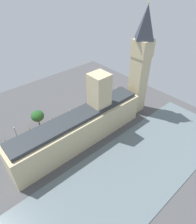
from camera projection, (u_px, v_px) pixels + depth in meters
The scene contains 13 objects.
ground_plane at pixel (78, 138), 96.66m from camera, with size 137.36×137.36×0.00m, color #4C4C4F.
river_thames at pixel (123, 177), 78.61m from camera, with size 34.99×123.63×0.25m, color slate.
parliament_building at pixel (82, 125), 91.09m from camera, with size 13.19×67.36×31.21m.
clock_tower at pixel (141, 62), 99.41m from camera, with size 8.46×8.46×55.88m.
car_silver_by_river_gate at pixel (96, 110), 114.32m from camera, with size 1.93×4.11×1.74m.
car_white_near_tower at pixel (86, 112), 112.35m from camera, with size 2.00×4.82×1.74m.
car_yellow_cab_midblock at pixel (74, 117), 108.50m from camera, with size 2.15×4.66×1.74m.
double_decker_bus_trailing at pixel (48, 128), 98.41m from camera, with size 2.74×10.52×4.75m.
car_black_kerbside at pixel (24, 147), 90.93m from camera, with size 2.16×4.35×1.74m.
pedestrian_leading at pixel (78, 127), 102.33m from camera, with size 0.60×0.49×1.64m.
pedestrian_opposite_hall at pixel (65, 134), 98.08m from camera, with size 0.66×0.59×1.57m.
plane_tree_under_trees at pixel (38, 116), 100.05m from camera, with size 6.52×6.52×9.41m.
street_lamp_far_end at pixel (15, 130), 93.93m from camera, with size 0.56×0.56×7.03m.
Camera 1 is at (-58.65, 39.00, 68.15)m, focal length 31.54 mm.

